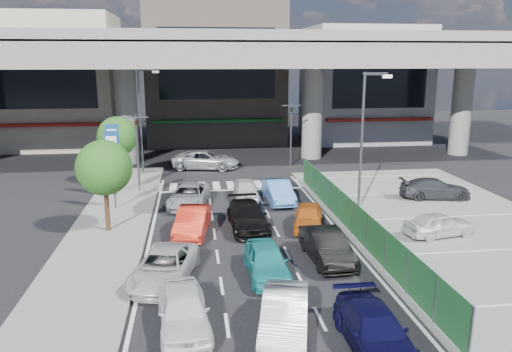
{
  "coord_description": "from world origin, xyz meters",
  "views": [
    {
      "loc": [
        -2.56,
        -21.12,
        8.71
      ],
      "look_at": [
        0.99,
        6.53,
        2.14
      ],
      "focal_mm": 35.0,
      "sensor_mm": 36.0,
      "label": 1
    }
  ],
  "objects": [
    {
      "name": "wagon_silver_front_left",
      "position": [
        -2.87,
        8.22,
        0.64
      ],
      "size": [
        2.88,
        4.9,
        1.28
      ],
      "primitive_type": "imported",
      "rotation": [
        0.0,
        0.0,
        -0.17
      ],
      "color": "#9B9DA2",
      "rests_on": "ground"
    },
    {
      "name": "signboard_far",
      "position": [
        -7.6,
        10.99,
        3.06
      ],
      "size": [
        0.8,
        0.14,
        4.7
      ],
      "color": "#595B60",
      "rests_on": "ground"
    },
    {
      "name": "sidewalk_left",
      "position": [
        -7.0,
        4.0,
        0.06
      ],
      "size": [
        4.0,
        30.0,
        0.12
      ],
      "primitive_type": "cube",
      "color": "slate",
      "rests_on": "ground"
    },
    {
      "name": "street_lamp_left",
      "position": [
        -6.33,
        18.0,
        4.77
      ],
      "size": [
        1.65,
        0.22,
        8.0
      ],
      "color": "#595B60",
      "rests_on": "ground"
    },
    {
      "name": "sedan_white_mid_left",
      "position": [
        -3.83,
        -2.3,
        0.63
      ],
      "size": [
        3.02,
        4.9,
        1.27
      ],
      "primitive_type": "imported",
      "rotation": [
        0.0,
        0.0,
        -0.21
      ],
      "color": "silver",
      "rests_on": "ground"
    },
    {
      "name": "traffic_cone",
      "position": [
        6.57,
        4.58,
        0.38
      ],
      "size": [
        0.36,
        0.36,
        0.63
      ],
      "primitive_type": "cone",
      "rotation": [
        0.0,
        0.0,
        -0.12
      ],
      "color": "red",
      "rests_on": "parking_lot"
    },
    {
      "name": "sedan_white_front_mid",
      "position": [
        0.7,
        9.33,
        0.62
      ],
      "size": [
        1.54,
        3.67,
        1.24
      ],
      "primitive_type": "imported",
      "rotation": [
        0.0,
        0.0,
        -0.02
      ],
      "color": "silver",
      "rests_on": "ground"
    },
    {
      "name": "sedan_black_mid",
      "position": [
        0.19,
        3.62,
        0.67
      ],
      "size": [
        2.05,
        4.7,
        1.34
      ],
      "primitive_type": "imported",
      "rotation": [
        0.0,
        0.0,
        0.04
      ],
      "color": "black",
      "rests_on": "ground"
    },
    {
      "name": "ground",
      "position": [
        0.0,
        0.0,
        0.0
      ],
      "size": [
        120.0,
        120.0,
        0.0
      ],
      "primitive_type": "plane",
      "color": "black",
      "rests_on": "ground"
    },
    {
      "name": "fence_run",
      "position": [
        5.3,
        1.0,
        0.9
      ],
      "size": [
        0.16,
        22.0,
        1.8
      ],
      "primitive_type": null,
      "color": "#1D5529",
      "rests_on": "ground"
    },
    {
      "name": "building_west",
      "position": [
        -16.0,
        31.97,
        6.49
      ],
      "size": [
        12.0,
        10.9,
        13.0
      ],
      "color": "#A39983",
      "rests_on": "ground"
    },
    {
      "name": "tree_far",
      "position": [
        -7.8,
        14.5,
        3.39
      ],
      "size": [
        2.8,
        2.8,
        4.8
      ],
      "color": "#382314",
      "rests_on": "ground"
    },
    {
      "name": "traffic_light_right",
      "position": [
        5.5,
        19.0,
        3.94
      ],
      "size": [
        1.6,
        1.24,
        5.2
      ],
      "color": "#595B60",
      "rests_on": "ground"
    },
    {
      "name": "hatch_white_back_mid",
      "position": [
        0.2,
        -6.83,
        0.68
      ],
      "size": [
        2.37,
        4.37,
        1.37
      ],
      "primitive_type": "imported",
      "rotation": [
        0.0,
        0.0,
        -0.23
      ],
      "color": "white",
      "rests_on": "ground"
    },
    {
      "name": "hatch_black_mid_right",
      "position": [
        3.11,
        -1.11,
        0.69
      ],
      "size": [
        1.65,
        4.24,
        1.38
      ],
      "primitive_type": "imported",
      "rotation": [
        0.0,
        0.0,
        0.05
      ],
      "color": "black",
      "rests_on": "ground"
    },
    {
      "name": "parked_sedan_white",
      "position": [
        9.52,
        1.15,
        0.67
      ],
      "size": [
        3.78,
        2.08,
        1.22
      ],
      "primitive_type": "imported",
      "rotation": [
        0.0,
        0.0,
        1.76
      ],
      "color": "silver",
      "rests_on": "parking_lot"
    },
    {
      "name": "parked_sedan_dgrey",
      "position": [
        12.61,
        7.76,
        0.69
      ],
      "size": [
        4.56,
        2.36,
        1.26
      ],
      "primitive_type": "imported",
      "rotation": [
        0.0,
        0.0,
        1.43
      ],
      "color": "#313136",
      "rests_on": "parking_lot"
    },
    {
      "name": "taxi_orange_right",
      "position": [
        3.34,
        3.3,
        0.63
      ],
      "size": [
        2.37,
        3.93,
        1.25
      ],
      "primitive_type": "imported",
      "rotation": [
        0.0,
        0.0,
        -0.26
      ],
      "color": "#C45F19",
      "rests_on": "ground"
    },
    {
      "name": "signboard_near",
      "position": [
        -7.2,
        7.99,
        3.06
      ],
      "size": [
        0.8,
        0.14,
        4.7
      ],
      "color": "#595B60",
      "rests_on": "ground"
    },
    {
      "name": "parking_lot",
      "position": [
        11.0,
        2.0,
        0.03
      ],
      "size": [
        12.0,
        28.0,
        0.06
      ],
      "primitive_type": "cube",
      "color": "slate",
      "rests_on": "ground"
    },
    {
      "name": "kei_truck_front_right",
      "position": [
        2.63,
        8.36,
        0.68
      ],
      "size": [
        1.59,
        4.18,
        1.36
      ],
      "primitive_type": "imported",
      "rotation": [
        0.0,
        0.0,
        0.04
      ],
      "color": "#4F83CD",
      "rests_on": "ground"
    },
    {
      "name": "tree_near",
      "position": [
        -7.0,
        4.0,
        3.39
      ],
      "size": [
        2.8,
        2.8,
        4.8
      ],
      "color": "#382314",
      "rests_on": "ground"
    },
    {
      "name": "taxi_teal_mid",
      "position": [
        0.29,
        -2.36,
        0.68
      ],
      "size": [
        1.66,
        3.99,
        1.35
      ],
      "primitive_type": "imported",
      "rotation": [
        0.0,
        0.0,
        0.02
      ],
      "color": "teal",
      "rests_on": "ground"
    },
    {
      "name": "street_lamp_right",
      "position": [
        7.17,
        6.0,
        4.77
      ],
      "size": [
        1.65,
        0.22,
        8.0
      ],
      "color": "#595B60",
      "rests_on": "ground"
    },
    {
      "name": "expressway",
      "position": [
        0.0,
        22.0,
        8.76
      ],
      "size": [
        64.0,
        14.0,
        10.75
      ],
      "color": "slate",
      "rests_on": "ground"
    },
    {
      "name": "crossing_wagon_silver",
      "position": [
        -1.53,
        18.59,
        0.74
      ],
      "size": [
        5.73,
        3.5,
        1.48
      ],
      "primitive_type": "imported",
      "rotation": [
        0.0,
        0.0,
        1.36
      ],
      "color": "#9FA3A6",
      "rests_on": "ground"
    },
    {
      "name": "van_white_back_left",
      "position": [
        -3.03,
        -6.07,
        0.69
      ],
      "size": [
        1.97,
        4.16,
        1.37
      ],
      "primitive_type": "imported",
      "rotation": [
        0.0,
        0.0,
        0.09
      ],
      "color": "white",
      "rests_on": "ground"
    },
    {
      "name": "building_center",
      "position": [
        0.0,
        32.97,
        7.49
      ],
      "size": [
        14.0,
        10.9,
        15.0
      ],
      "color": "gray",
      "rests_on": "ground"
    },
    {
      "name": "taxi_orange_left",
      "position": [
        -2.69,
        3.11,
        0.69
      ],
      "size": [
        2.06,
        4.36,
        1.38
      ],
      "primitive_type": "imported",
      "rotation": [
        0.0,
        0.0,
        -0.15
      ],
      "color": "red",
      "rests_on": "ground"
    },
    {
      "name": "building_east",
      "position": [
        16.0,
        31.97,
        5.99
      ],
      "size": [
        12.0,
        10.9,
        12.0
      ],
      "color": "gray",
      "rests_on": "ground"
    },
    {
      "name": "minivan_navy_back",
      "position": [
        2.78,
        -7.98,
        0.62
      ],
      "size": [
        1.76,
        4.31,
        1.25
      ],
      "primitive_type": "imported",
      "rotation": [
        0.0,
        0.0,
        0.0
      ],
      "color": "black",
      "rests_on": "ground"
    },
    {
      "name": "traffic_light_left",
      "position": [
        -6.2,
        12.0,
        3.94
      ],
      "size": [
        1.6,
        1.24,
        5.2
      ],
      "color": "#595B60",
      "rests_on": "ground"
    }
  ]
}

